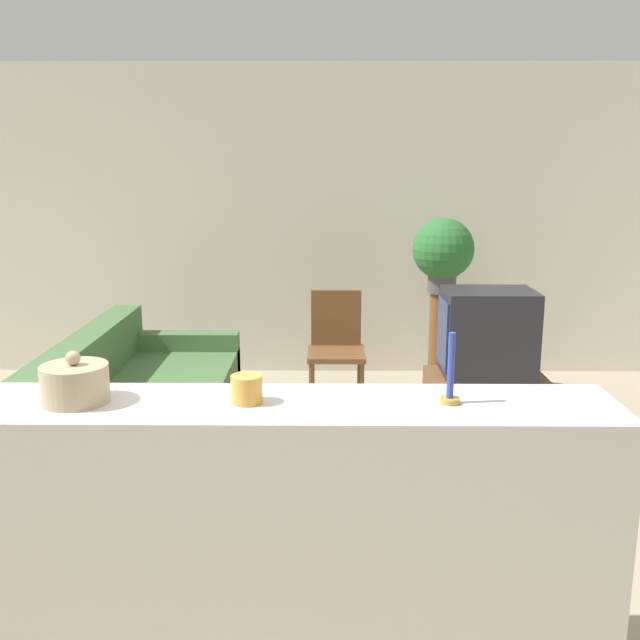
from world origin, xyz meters
name	(u,v)px	position (x,y,z in m)	size (l,w,h in m)	color
ground_plane	(234,585)	(0.00, 0.00, 0.00)	(14.00, 14.00, 0.00)	tan
wall_back	(280,223)	(0.00, 3.43, 1.35)	(9.00, 0.06, 2.70)	silver
couch	(140,417)	(-0.77, 1.38, 0.29)	(0.95, 2.10, 0.81)	#476B3D
tv_stand	(484,410)	(1.47, 1.65, 0.25)	(0.77, 0.46, 0.50)	brown
television	(487,333)	(1.47, 1.65, 0.78)	(0.59, 0.44, 0.57)	#232328
wooden_chair	(336,343)	(0.49, 2.51, 0.49)	(0.44, 0.44, 0.89)	brown
plant_stand	(440,345)	(1.33, 2.71, 0.43)	(0.18, 0.18, 0.85)	brown
potted_plant	(443,251)	(1.33, 2.71, 1.19)	(0.49, 0.49, 0.59)	#4C4C51
foreground_counter	(211,540)	(0.00, -0.54, 0.53)	(2.87, 0.44, 1.06)	beige
decorative_bowl	(75,383)	(-0.45, -0.54, 1.12)	(0.23, 0.23, 0.18)	tan
candle_jar	(247,389)	(0.14, -0.54, 1.10)	(0.11, 0.11, 0.10)	gold
candlestick	(450,380)	(0.84, -0.54, 1.14)	(0.07, 0.07, 0.25)	#B7933D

